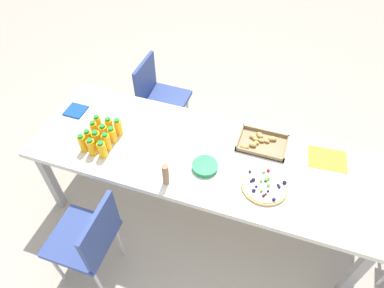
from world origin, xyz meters
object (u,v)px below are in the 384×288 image
at_px(juice_bottle_8, 112,135).
at_px(juice_bottle_10, 109,125).
at_px(juice_bottle_2, 102,150).
at_px(juice_bottle_11, 118,127).
at_px(party_table, 203,159).
at_px(cardboard_tube, 166,175).
at_px(juice_bottle_4, 97,139).
at_px(juice_bottle_1, 92,147).
at_px(fruit_pizza, 265,185).
at_px(chair_far_left, 158,95).
at_px(juice_bottle_7, 104,132).
at_px(chair_near_left, 89,238).
at_px(napkin_stack, 76,111).
at_px(juice_bottle_9, 98,123).
at_px(juice_bottle_5, 107,142).
at_px(plate_stack, 205,166).
at_px(juice_bottle_0, 83,143).
at_px(juice_bottle_3, 89,138).
at_px(juice_bottle_6, 94,130).
at_px(snack_tray, 261,143).
at_px(paper_folder, 327,159).

xyz_separation_m(juice_bottle_8, juice_bottle_10, (-0.07, 0.08, -0.00)).
distance_m(juice_bottle_2, juice_bottle_11, 0.23).
height_order(party_table, cardboard_tube, cardboard_tube).
bearing_deg(juice_bottle_4, cardboard_tube, -13.79).
xyz_separation_m(juice_bottle_1, juice_bottle_11, (0.09, 0.23, 0.00)).
height_order(fruit_pizza, cardboard_tube, cardboard_tube).
bearing_deg(chair_far_left, party_table, 42.99).
bearing_deg(party_table, juice_bottle_2, -159.82).
bearing_deg(juice_bottle_7, juice_bottle_8, 0.54).
height_order(chair_near_left, napkin_stack, chair_near_left).
height_order(party_table, juice_bottle_9, juice_bottle_9).
bearing_deg(juice_bottle_1, juice_bottle_5, 43.44).
relative_size(juice_bottle_5, plate_stack, 0.84).
relative_size(party_table, juice_bottle_0, 16.70).
bearing_deg(juice_bottle_4, juice_bottle_1, -90.34).
height_order(juice_bottle_3, juice_bottle_8, juice_bottle_3).
height_order(juice_bottle_7, fruit_pizza, juice_bottle_7).
bearing_deg(juice_bottle_4, chair_far_left, 86.44).
height_order(juice_bottle_1, juice_bottle_5, juice_bottle_5).
distance_m(juice_bottle_6, snack_tray, 1.20).
bearing_deg(plate_stack, juice_bottle_7, 177.99).
bearing_deg(paper_folder, chair_far_left, 160.89).
distance_m(juice_bottle_4, juice_bottle_10, 0.16).
relative_size(party_table, juice_bottle_7, 18.22).
distance_m(fruit_pizza, napkin_stack, 1.56).
height_order(party_table, juice_bottle_8, juice_bottle_8).
distance_m(juice_bottle_6, juice_bottle_11, 0.17).
bearing_deg(juice_bottle_3, juice_bottle_8, 29.13).
bearing_deg(juice_bottle_7, juice_bottle_10, 90.32).
distance_m(chair_far_left, juice_bottle_11, 0.82).
distance_m(chair_near_left, fruit_pizza, 1.19).
xyz_separation_m(juice_bottle_4, juice_bottle_9, (-0.08, 0.15, -0.01)).
height_order(chair_near_left, juice_bottle_9, juice_bottle_9).
xyz_separation_m(chair_far_left, cardboard_tube, (0.52, -1.06, 0.31)).
bearing_deg(chair_far_left, juice_bottle_11, 3.25).
height_order(juice_bottle_10, cardboard_tube, cardboard_tube).
bearing_deg(juice_bottle_2, juice_bottle_10, 106.73).
bearing_deg(cardboard_tube, juice_bottle_7, 158.58).
bearing_deg(juice_bottle_0, juice_bottle_11, 54.62).
relative_size(juice_bottle_5, juice_bottle_8, 1.13).
xyz_separation_m(juice_bottle_10, paper_folder, (1.55, 0.24, -0.06)).
height_order(chair_far_left, juice_bottle_1, juice_bottle_1).
xyz_separation_m(juice_bottle_6, fruit_pizza, (1.26, -0.05, -0.05)).
bearing_deg(juice_bottle_3, juice_bottle_10, 63.87).
bearing_deg(paper_folder, juice_bottle_3, -166.17).
relative_size(party_table, juice_bottle_9, 18.13).
distance_m(party_table, napkin_stack, 1.09).
bearing_deg(chair_near_left, juice_bottle_10, 13.61).
bearing_deg(juice_bottle_4, napkin_stack, 142.74).
bearing_deg(party_table, cardboard_tube, -116.13).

